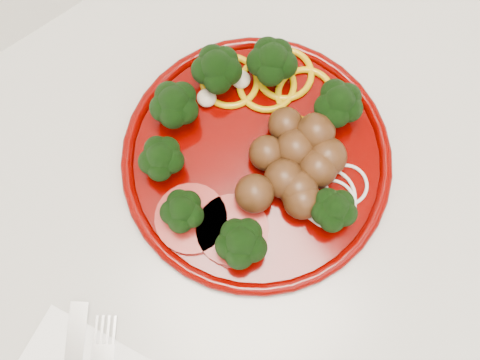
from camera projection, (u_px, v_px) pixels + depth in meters
counter at (314, 199)px, 1.12m from camera, size 2.40×0.60×0.90m
plate at (258, 155)px, 0.64m from camera, size 0.30×0.30×0.07m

